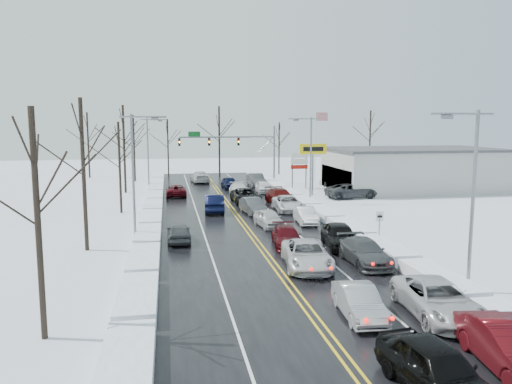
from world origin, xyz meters
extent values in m
plane|color=silver|center=(0.00, 0.00, 0.00)|extent=(160.00, 160.00, 0.00)
cube|color=black|center=(0.00, 2.00, 0.01)|extent=(14.00, 84.00, 0.01)
cube|color=white|center=(-7.60, 2.00, 0.00)|extent=(1.79, 72.00, 0.70)
cube|color=white|center=(7.60, 2.00, 0.00)|extent=(1.79, 72.00, 0.70)
cylinder|color=slate|center=(8.50, 28.00, 4.00)|extent=(0.24, 0.24, 8.00)
cylinder|color=slate|center=(2.00, 28.00, 6.50)|extent=(13.00, 0.18, 0.18)
cylinder|color=slate|center=(7.30, 28.00, 5.40)|extent=(2.33, 0.10, 2.33)
cube|color=#0C591E|center=(-2.50, 28.00, 6.90)|extent=(1.60, 0.08, 0.70)
cube|color=black|center=(3.50, 28.00, 5.85)|extent=(0.32, 0.25, 1.05)
sphere|color=#3F0705|center=(3.50, 27.84, 6.15)|extent=(0.20, 0.20, 0.20)
sphere|color=orange|center=(3.50, 27.84, 5.85)|extent=(0.22, 0.22, 0.22)
sphere|color=black|center=(3.50, 27.84, 5.55)|extent=(0.20, 0.20, 0.20)
cube|color=black|center=(-0.50, 28.00, 5.85)|extent=(0.32, 0.25, 1.05)
sphere|color=#3F0705|center=(-0.50, 27.84, 6.15)|extent=(0.20, 0.20, 0.20)
sphere|color=orange|center=(-0.50, 27.84, 5.85)|extent=(0.22, 0.22, 0.22)
sphere|color=black|center=(-0.50, 27.84, 5.55)|extent=(0.20, 0.20, 0.20)
cube|color=black|center=(-4.50, 28.00, 5.85)|extent=(0.32, 0.25, 1.05)
sphere|color=#3F0705|center=(-4.50, 27.84, 6.15)|extent=(0.20, 0.20, 0.20)
sphere|color=orange|center=(-4.50, 27.84, 5.85)|extent=(0.22, 0.22, 0.22)
sphere|color=black|center=(-4.50, 27.84, 5.55)|extent=(0.20, 0.20, 0.20)
cylinder|color=slate|center=(10.50, 16.00, 2.80)|extent=(0.20, 0.20, 5.60)
cube|color=yellow|center=(10.50, 16.00, 5.40)|extent=(3.20, 0.30, 1.20)
cube|color=black|center=(10.50, 15.83, 5.40)|extent=(2.40, 0.04, 0.50)
cylinder|color=slate|center=(9.60, 22.00, 2.00)|extent=(0.16, 0.16, 4.00)
cylinder|color=slate|center=(11.40, 22.00, 2.00)|extent=(0.16, 0.16, 4.00)
cube|color=white|center=(10.50, 22.00, 4.30)|extent=(2.20, 0.22, 0.70)
cube|color=white|center=(10.50, 22.00, 3.50)|extent=(2.20, 0.22, 0.70)
cube|color=#AB160D|center=(10.50, 22.00, 2.80)|extent=(2.20, 0.22, 0.50)
cylinder|color=slate|center=(8.20, -8.00, 1.10)|extent=(0.08, 0.08, 2.20)
cube|color=white|center=(8.20, -8.00, 2.00)|extent=(0.55, 0.05, 0.70)
cube|color=black|center=(8.20, -8.04, 2.00)|extent=(0.35, 0.02, 0.15)
cylinder|color=silver|center=(15.00, 30.00, 5.00)|extent=(0.14, 0.14, 10.00)
cube|color=#A3A39E|center=(24.00, 18.00, 2.50)|extent=(20.00, 12.00, 5.00)
cube|color=#262628|center=(14.05, 18.00, 1.60)|extent=(0.10, 11.00, 2.80)
cube|color=#3F3F42|center=(24.00, 18.00, 5.15)|extent=(20.40, 12.40, 0.30)
cylinder|color=slate|center=(8.50, -18.00, 4.50)|extent=(0.18, 0.18, 9.00)
cylinder|color=slate|center=(7.70, -18.00, 8.80)|extent=(3.20, 0.12, 0.12)
cube|color=slate|center=(6.90, -18.00, 8.65)|extent=(0.50, 0.25, 0.18)
cylinder|color=slate|center=(8.50, 10.00, 4.50)|extent=(0.18, 0.18, 9.00)
cylinder|color=slate|center=(7.70, 10.00, 8.80)|extent=(3.20, 0.12, 0.12)
cube|color=slate|center=(6.90, 10.00, 8.65)|extent=(0.50, 0.25, 0.18)
cylinder|color=slate|center=(-8.50, -4.00, 4.50)|extent=(0.18, 0.18, 9.00)
cylinder|color=slate|center=(-7.70, -4.00, 8.80)|extent=(3.20, 0.12, 0.12)
cube|color=slate|center=(-6.90, -4.00, 8.65)|extent=(0.50, 0.25, 0.18)
cylinder|color=slate|center=(-8.50, 24.00, 4.50)|extent=(0.18, 0.18, 9.00)
cylinder|color=slate|center=(-7.70, 24.00, 8.80)|extent=(3.20, 0.12, 0.12)
cube|color=slate|center=(-6.90, 24.00, 8.65)|extent=(0.50, 0.25, 0.18)
cylinder|color=#2D231C|center=(-11.00, -20.00, 4.50)|extent=(0.24, 0.24, 9.00)
cylinder|color=#2D231C|center=(-11.50, -6.00, 5.00)|extent=(0.27, 0.27, 10.00)
cylinder|color=#2D231C|center=(-10.50, 8.00, 4.25)|extent=(0.23, 0.23, 8.50)
cylinder|color=#2D231C|center=(-11.20, 22.00, 5.25)|extent=(0.28, 0.28, 10.50)
cylinder|color=#2D231C|center=(-10.80, 34.00, 4.75)|extent=(0.25, 0.25, 9.50)
cylinder|color=#2D231C|center=(-18.00, 40.00, 5.00)|extent=(0.27, 0.27, 10.00)
cylinder|color=#2D231C|center=(-6.00, 41.00, 4.50)|extent=(0.24, 0.24, 9.00)
cylinder|color=#2D231C|center=(2.00, 39.00, 5.50)|extent=(0.29, 0.29, 11.00)
cylinder|color=#2D231C|center=(12.00, 40.50, 4.25)|extent=(0.23, 0.23, 8.50)
cylinder|color=#2D231C|center=(28.00, 41.00, 5.25)|extent=(0.28, 0.28, 10.50)
imported|color=#A0A2A8|center=(1.94, -20.09, 0.00)|extent=(1.76, 4.28, 1.38)
imported|color=silver|center=(1.77, -12.45, 0.00)|extent=(3.23, 5.84, 1.55)
imported|color=#43090E|center=(1.83, -7.20, 0.00)|extent=(2.37, 4.76, 1.33)
imported|color=silver|center=(1.86, -0.85, 0.00)|extent=(2.16, 4.34, 1.42)
imported|color=#44474A|center=(1.60, 5.23, 0.00)|extent=(2.09, 4.69, 1.50)
imported|color=black|center=(1.91, 11.38, 0.00)|extent=(2.83, 5.74, 1.57)
imported|color=white|center=(1.95, 17.03, 0.00)|extent=(2.18, 5.01, 1.43)
imported|color=black|center=(1.65, 23.32, 0.00)|extent=(2.03, 4.57, 1.53)
imported|color=#4A090E|center=(5.21, -25.45, 0.00)|extent=(2.32, 5.18, 1.65)
imported|color=#B9B9BB|center=(5.34, -20.63, 0.00)|extent=(3.05, 5.78, 1.55)
imported|color=#404345|center=(5.37, -12.32, 0.00)|extent=(2.09, 5.09, 1.47)
imported|color=black|center=(5.24, -8.33, 0.00)|extent=(2.52, 5.13, 1.68)
imported|color=silver|center=(5.20, -0.02, 0.00)|extent=(1.67, 4.21, 1.36)
imported|color=silver|center=(5.15, 6.10, 0.00)|extent=(2.66, 5.39, 1.47)
imported|color=#470B09|center=(5.32, 10.08, 0.00)|extent=(2.63, 5.67, 1.60)
imported|color=white|center=(5.22, 18.72, 0.00)|extent=(1.87, 4.33, 1.45)
imported|color=#393C3E|center=(5.42, 25.07, 0.00)|extent=(1.92, 5.24, 1.71)
imported|color=black|center=(-1.84, 6.90, 0.00)|extent=(2.13, 5.24, 1.69)
imported|color=#500A13|center=(-5.23, 17.86, 0.00)|extent=(2.28, 4.92, 1.37)
imported|color=silver|center=(-1.68, 30.74, 0.00)|extent=(2.75, 5.79, 1.63)
imported|color=#46494C|center=(-5.43, -4.75, 0.00)|extent=(1.64, 4.05, 1.38)
imported|color=#3B3D3F|center=(14.17, 12.94, 0.00)|extent=(6.09, 3.15, 1.64)
imported|color=black|center=(17.00, 14.87, 0.00)|extent=(2.85, 5.69, 1.59)
imported|color=black|center=(14.99, 23.50, 0.00)|extent=(2.27, 4.64, 1.52)
camera|label=1|loc=(-6.08, -39.74, 8.37)|focal=35.00mm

